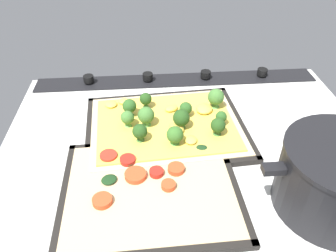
{
  "coord_description": "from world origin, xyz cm",
  "views": [
    {
      "loc": [
        8.94,
        53.14,
        46.75
      ],
      "look_at": [
        4.61,
        -1.02,
        4.93
      ],
      "focal_mm": 35.64,
      "sensor_mm": 36.0,
      "label": 1
    }
  ],
  "objects_px": {
    "baking_tray_back": "(150,191)",
    "veggie_pizza_back": "(149,187)",
    "baking_tray_front": "(166,129)",
    "broccoli_pizza": "(168,122)"
  },
  "relations": [
    {
      "from": "broccoli_pizza",
      "to": "veggie_pizza_back",
      "type": "height_order",
      "value": "broccoli_pizza"
    },
    {
      "from": "baking_tray_back",
      "to": "veggie_pizza_back",
      "type": "relative_size",
      "value": 1.08
    },
    {
      "from": "broccoli_pizza",
      "to": "baking_tray_back",
      "type": "height_order",
      "value": "broccoli_pizza"
    },
    {
      "from": "baking_tray_front",
      "to": "baking_tray_back",
      "type": "bearing_deg",
      "value": 77.22
    },
    {
      "from": "veggie_pizza_back",
      "to": "broccoli_pizza",
      "type": "bearing_deg",
      "value": -105.39
    },
    {
      "from": "baking_tray_front",
      "to": "veggie_pizza_back",
      "type": "relative_size",
      "value": 1.23
    },
    {
      "from": "broccoli_pizza",
      "to": "veggie_pizza_back",
      "type": "distance_m",
      "value": 0.19
    },
    {
      "from": "baking_tray_front",
      "to": "veggie_pizza_back",
      "type": "height_order",
      "value": "veggie_pizza_back"
    },
    {
      "from": "baking_tray_front",
      "to": "baking_tray_back",
      "type": "relative_size",
      "value": 1.14
    },
    {
      "from": "broccoli_pizza",
      "to": "veggie_pizza_back",
      "type": "xyz_separation_m",
      "value": [
        0.05,
        0.18,
        -0.01
      ]
    }
  ]
}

